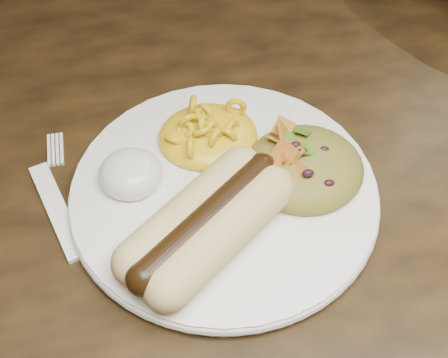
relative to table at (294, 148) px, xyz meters
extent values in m
cube|color=#3B270F|center=(0.00, 0.00, 0.07)|extent=(1.60, 0.90, 0.04)
cylinder|color=white|center=(-0.10, -0.12, 0.10)|extent=(0.31, 0.31, 0.01)
cylinder|color=#FEE897|center=(-0.12, -0.18, 0.12)|extent=(0.11, 0.10, 0.03)
cylinder|color=#FEE897|center=(-0.12, -0.15, 0.12)|extent=(0.11, 0.10, 0.03)
cylinder|color=black|center=(-0.12, -0.16, 0.13)|extent=(0.11, 0.10, 0.03)
ellipsoid|color=yellow|center=(-0.10, -0.07, 0.12)|extent=(0.10, 0.10, 0.03)
ellipsoid|color=silver|center=(-0.17, -0.10, 0.12)|extent=(0.06, 0.06, 0.03)
ellipsoid|color=#9C5C1D|center=(-0.03, -0.12, 0.12)|extent=(0.09, 0.09, 0.04)
cube|color=white|center=(-0.23, -0.11, 0.09)|extent=(0.06, 0.13, 0.00)
camera|label=1|loc=(-0.16, -0.42, 0.48)|focal=50.00mm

